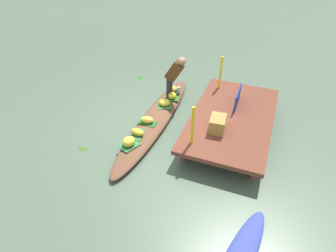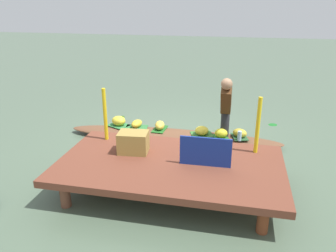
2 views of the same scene
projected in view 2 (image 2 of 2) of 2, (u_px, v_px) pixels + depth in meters
name	position (u px, v px, depth m)	size (l,w,h in m)	color
canal_water	(172.00, 140.00, 6.66)	(40.00, 40.00, 0.00)	#4E624D
dock_platform	(170.00, 166.00, 4.82)	(3.20, 1.80, 0.44)	brown
vendor_boat	(172.00, 136.00, 6.63)	(4.24, 0.66, 0.19)	brown
leaf_mat_0	(239.00, 137.00, 6.34)	(0.38, 0.27, 0.01)	#2A5630
banana_bunch_0	(240.00, 133.00, 6.31)	(0.27, 0.21, 0.16)	gold
leaf_mat_1	(137.00, 127.00, 6.83)	(0.44, 0.24, 0.01)	#307139
banana_bunch_1	(137.00, 124.00, 6.80)	(0.31, 0.19, 0.14)	gold
leaf_mat_2	(160.00, 129.00, 6.72)	(0.44, 0.24, 0.01)	#226322
banana_bunch_2	(160.00, 125.00, 6.69)	(0.31, 0.18, 0.16)	yellow
leaf_mat_3	(221.00, 137.00, 6.31)	(0.33, 0.26, 0.01)	#276A23
banana_bunch_3	(221.00, 133.00, 6.28)	(0.24, 0.20, 0.17)	yellow
leaf_mat_4	(119.00, 125.00, 6.92)	(0.41, 0.32, 0.01)	#2F783F
banana_bunch_4	(119.00, 121.00, 6.88)	(0.29, 0.24, 0.20)	yellow
leaf_mat_5	(202.00, 134.00, 6.45)	(0.40, 0.33, 0.01)	#366E2F
banana_bunch_5	(202.00, 131.00, 6.42)	(0.29, 0.26, 0.16)	yellow
vendor_person	(226.00, 104.00, 6.04)	(0.20, 0.54, 1.18)	#28282D
water_bottle	(239.00, 136.00, 6.15)	(0.08, 0.08, 0.18)	#ACC9EB
market_banner	(205.00, 152.00, 4.62)	(0.71, 0.03, 0.42)	navy
railing_post_west	(258.00, 125.00, 4.95)	(0.06, 0.06, 0.87)	yellow
railing_post_east	(105.00, 114.00, 5.43)	(0.06, 0.06, 0.87)	yellow
produce_crate	(133.00, 142.00, 5.06)	(0.44, 0.32, 0.32)	olive
drifting_plant_0	(122.00, 117.00, 7.96)	(0.24, 0.12, 0.01)	#36601D
drifting_plant_1	(273.00, 125.00, 7.48)	(0.21, 0.18, 0.01)	#1B6B24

